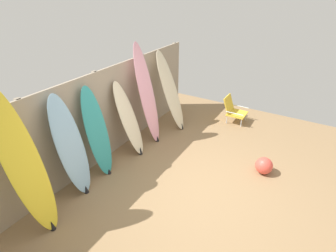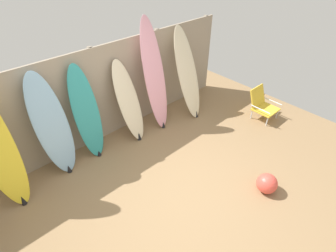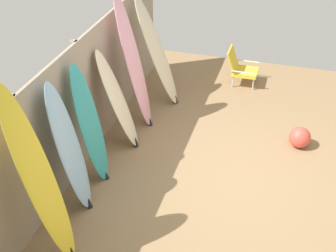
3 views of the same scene
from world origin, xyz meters
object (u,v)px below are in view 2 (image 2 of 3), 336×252
Objects in this scene: surfboard_skyblue_1 at (52,127)px; surfboard_cream_3 at (129,102)px; surfboard_pink_4 at (155,77)px; surfboard_cream_5 at (187,74)px; beach_ball at (267,183)px; surfboard_teal_2 at (87,114)px; beach_chair at (262,104)px.

surfboard_skyblue_1 reaches higher than surfboard_cream_3.
surfboard_pink_4 is 1.17× the size of surfboard_cream_5.
surfboard_cream_3 is at bearing 177.38° from surfboard_pink_4.
surfboard_cream_3 is at bearing 105.21° from beach_ball.
surfboard_pink_4 is (0.62, -0.03, 0.32)m from surfboard_cream_3.
surfboard_cream_3 is 0.70m from surfboard_pink_4.
beach_ball is at bearing -74.79° from surfboard_cream_3.
beach_ball is (0.71, -2.59, -0.59)m from surfboard_cream_3.
surfboard_skyblue_1 is at bearing -179.68° from surfboard_teal_2.
surfboard_teal_2 is 0.83m from surfboard_cream_3.
surfboard_teal_2 is 0.78× the size of surfboard_pink_4.
surfboard_skyblue_1 reaches higher than beach_chair.
surfboard_pink_4 is (1.44, -0.08, 0.24)m from surfboard_teal_2.
surfboard_cream_5 reaches higher than beach_chair.
surfboard_skyblue_1 is 2.04m from surfboard_pink_4.
surfboard_cream_5 is at bearing -5.83° from surfboard_cream_3.
beach_ball is at bearing -51.35° from surfboard_skyblue_1.
surfboard_cream_3 is (0.82, -0.05, -0.09)m from surfboard_teal_2.
surfboard_pink_4 reaches higher than surfboard_cream_5.
surfboard_pink_4 is (2.02, -0.08, 0.20)m from surfboard_skyblue_1.
surfboard_teal_2 is at bearing 119.97° from beach_ball.
surfboard_skyblue_1 is 1.41m from surfboard_cream_3.
surfboard_teal_2 is at bearing 175.00° from surfboard_cream_5.
beach_ball is at bearing -60.03° from surfboard_teal_2.
surfboard_cream_3 is 2.86m from beach_chair.
surfboard_teal_2 is 1.46m from surfboard_pink_4.
surfboard_skyblue_1 is 3.46m from beach_ball.
surfboard_cream_5 is (0.79, -0.12, -0.16)m from surfboard_pink_4.
surfboard_skyblue_1 is 2.72× the size of beach_chair.
surfboard_skyblue_1 is at bearing 171.13° from beach_chair.
surfboard_cream_5 is (2.82, -0.19, 0.04)m from surfboard_skyblue_1.
surfboard_pink_4 is at bearing 155.05° from beach_chair.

